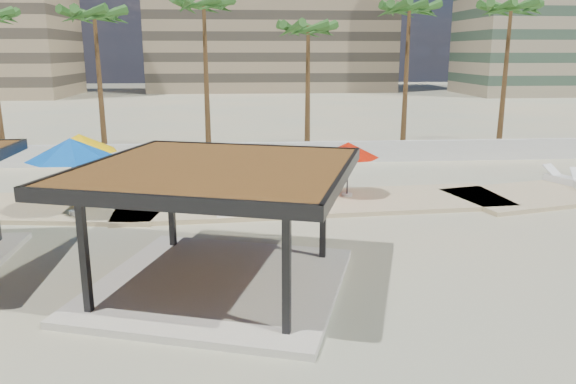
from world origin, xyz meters
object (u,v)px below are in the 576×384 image
object	(u,v)px
pavilion_central	(217,215)
umbrella_c	(348,150)
lounger_b	(284,197)
lounger_c	(563,179)
lounger_a	(223,206)

from	to	relation	value
pavilion_central	umbrella_c	world-z (taller)	pavilion_central
pavilion_central	lounger_b	xyz separation A→B (m)	(2.33, 8.00, -1.61)
umbrella_c	pavilion_central	bearing A→B (deg)	-120.27
lounger_b	lounger_c	distance (m)	13.53
pavilion_central	lounger_b	world-z (taller)	pavilion_central
lounger_a	lounger_b	bearing A→B (deg)	-74.56
lounger_a	lounger_b	size ratio (longest dim) A/B	0.85
pavilion_central	lounger_c	size ratio (longest dim) A/B	4.07
lounger_b	lounger_a	bearing A→B (deg)	120.72
umbrella_c	lounger_a	bearing A→B (deg)	-161.10
umbrella_c	lounger_a	size ratio (longest dim) A/B	1.44
lounger_b	umbrella_c	bearing A→B (deg)	-68.02
pavilion_central	umbrella_c	size ratio (longest dim) A/B	2.74
lounger_a	lounger_b	world-z (taller)	lounger_b
umbrella_c	lounger_c	bearing A→B (deg)	8.67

